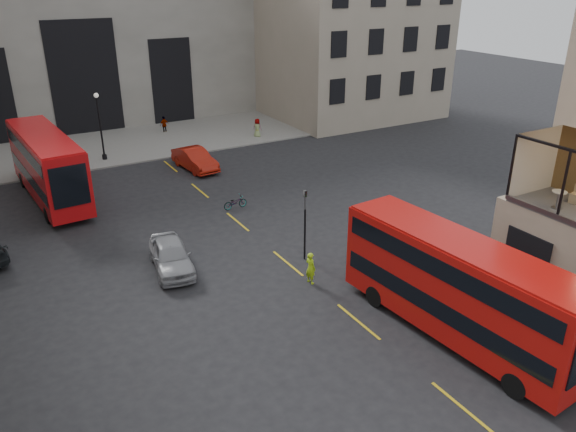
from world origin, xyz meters
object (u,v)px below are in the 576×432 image
traffic_light_near (305,216)px  cafe_table_far (559,197)px  car_b (195,159)px  cyclist (311,268)px  bus_near (458,284)px  bicycle (235,202)px  street_lamp_b (101,131)px  pedestrian_d (257,128)px  pedestrian_b (22,164)px  bus_far (47,163)px  car_a (171,256)px  cafe_chair_d (575,198)px  pedestrian_c (164,125)px

traffic_light_near → cafe_table_far: bearing=-51.5°
car_b → cyclist: 18.69m
bus_near → bicycle: 16.86m
street_lamp_b → car_b: 7.94m
pedestrian_d → street_lamp_b: bearing=52.1°
bus_near → cafe_table_far: cafe_table_far is taller
traffic_light_near → cyclist: bearing=-115.0°
cyclist → pedestrian_b: (-9.92, 23.62, 0.10)m
traffic_light_near → bus_near: bearing=-78.6°
bus_far → bicycle: bus_far is taller
traffic_light_near → bus_far: bearing=122.8°
car_a → bicycle: 8.28m
bus_far → bicycle: size_ratio=7.14×
traffic_light_near → cafe_table_far: (6.96, -8.77, 2.67)m
car_b → cafe_chair_d: cafe_chair_d is taller
car_a → bicycle: bearing=51.2°
traffic_light_near → cafe_table_far: cafe_table_far is taller
traffic_light_near → street_lamp_b: size_ratio=0.71×
traffic_light_near → cafe_chair_d: 12.22m
street_lamp_b → car_a: (-1.32, -19.60, -1.64)m
pedestrian_d → cafe_table_far: 31.07m
bus_far → bicycle: (9.68, -7.41, -2.06)m
car_b → bus_near: bearing=-93.3°
pedestrian_d → car_a: bearing=105.1°
cyclist → pedestrian_b: size_ratio=0.89×
cyclist → street_lamp_b: bearing=-1.3°
pedestrian_d → cafe_table_far: size_ratio=2.27×
bus_far → car_a: bus_far is taller
car_b → pedestrian_d: 9.82m
bus_far → pedestrian_b: size_ratio=6.20×
pedestrian_b → bicycle: bearing=-82.5°
car_b → pedestrian_d: bearing=28.1°
car_a → pedestrian_b: bearing=112.4°
bus_near → pedestrian_b: 32.67m
street_lamp_b → pedestrian_b: (-5.95, -0.59, -1.50)m
traffic_light_near → cafe_chair_d: (8.13, -8.79, 2.41)m
bus_far → pedestrian_d: bearing=19.7°
traffic_light_near → bicycle: (-0.21, 7.97, -2.01)m
car_a → pedestrian_c: bearing=80.9°
street_lamp_b → cafe_table_far: cafe_table_far is taller
street_lamp_b → car_b: street_lamp_b is taller
bus_near → cafe_table_far: (5.22, -0.11, 2.72)m
pedestrian_b → bus_near: bearing=-98.2°
cafe_table_far → cafe_chair_d: (1.17, -0.02, -0.26)m
bus_near → car_a: bus_near is taller
bicycle → cafe_chair_d: (8.35, -16.76, 4.43)m
bus_near → pedestrian_c: 36.29m
traffic_light_near → cyclist: (-1.03, -2.20, -1.62)m
pedestrian_d → bus_near: bearing=129.8°
traffic_light_near → bicycle: bearing=91.5°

